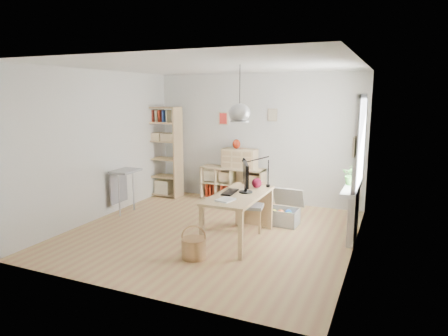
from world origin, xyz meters
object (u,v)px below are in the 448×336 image
at_px(cube_shelf, 232,186).
at_px(storage_chest, 284,213).
at_px(desk, 239,200).
at_px(drawer_chest, 240,159).
at_px(tall_bookshelf, 163,148).
at_px(chair, 252,203).
at_px(monitor, 246,176).

relative_size(cube_shelf, storage_chest, 2.11).
relative_size(desk, drawer_chest, 2.07).
bearing_deg(tall_bookshelf, chair, -27.84).
xyz_separation_m(cube_shelf, drawer_chest, (0.18, -0.04, 0.63)).
height_order(tall_bookshelf, chair, tall_bookshelf).
bearing_deg(storage_chest, tall_bookshelf, 166.88).
bearing_deg(desk, tall_bookshelf, 142.99).
relative_size(chair, monitor, 1.61).
height_order(desk, cube_shelf, desk).
height_order(chair, monitor, monitor).
relative_size(tall_bookshelf, drawer_chest, 2.76).
bearing_deg(drawer_chest, desk, -68.25).
height_order(tall_bookshelf, drawer_chest, tall_bookshelf).
bearing_deg(drawer_chest, cube_shelf, 167.54).
bearing_deg(desk, cube_shelf, 114.61).
bearing_deg(storage_chest, drawer_chest, 141.90).
bearing_deg(monitor, storage_chest, 43.40).
bearing_deg(storage_chest, chair, -127.73).
relative_size(chair, drawer_chest, 1.12).
xyz_separation_m(chair, storage_chest, (0.42, 0.49, -0.27)).
distance_m(tall_bookshelf, storage_chest, 3.27).
height_order(cube_shelf, chair, chair).
xyz_separation_m(desk, chair, (0.01, 0.58, -0.19)).
bearing_deg(tall_bookshelf, cube_shelf, 10.19).
xyz_separation_m(monitor, drawer_chest, (-0.91, 2.06, -0.09)).
height_order(chair, drawer_chest, drawer_chest).
height_order(desk, storage_chest, desk).
relative_size(tall_bookshelf, storage_chest, 3.01).
bearing_deg(monitor, desk, -138.93).
bearing_deg(cube_shelf, drawer_chest, -13.10).
distance_m(desk, chair, 0.61).
height_order(storage_chest, drawer_chest, drawer_chest).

